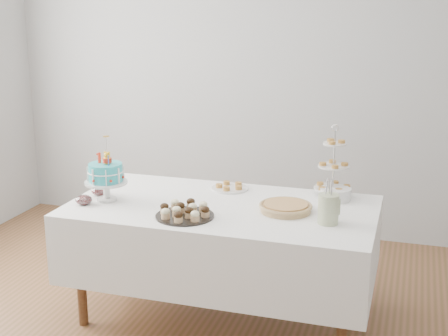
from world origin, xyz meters
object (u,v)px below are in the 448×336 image
(table, at_px, (222,239))
(pie, at_px, (286,207))
(cupcake_tray, at_px, (185,211))
(utensil_pitcher, at_px, (328,208))
(tiered_stand, at_px, (334,167))
(plate_stack, at_px, (335,194))
(birthday_cake, at_px, (106,183))
(pastry_plate, at_px, (230,187))
(jam_bowl_a, at_px, (84,200))
(jam_bowl_b, at_px, (100,191))

(table, relative_size, pie, 5.87)
(cupcake_tray, bearing_deg, utensil_pitcher, 9.52)
(cupcake_tray, relative_size, utensil_pitcher, 1.31)
(utensil_pitcher, bearing_deg, tiered_stand, 85.71)
(table, relative_size, cupcake_tray, 5.47)
(table, distance_m, plate_stack, 0.79)
(cupcake_tray, distance_m, plate_stack, 1.01)
(pie, distance_m, plate_stack, 0.42)
(table, bearing_deg, utensil_pitcher, -11.17)
(cupcake_tray, bearing_deg, pie, 26.31)
(birthday_cake, distance_m, pie, 1.16)
(tiered_stand, distance_m, pastry_plate, 0.72)
(birthday_cake, relative_size, tiered_stand, 0.87)
(tiered_stand, relative_size, utensil_pitcher, 1.79)
(birthday_cake, relative_size, plate_stack, 2.12)
(cupcake_tray, distance_m, tiered_stand, 1.05)
(table, bearing_deg, tiered_stand, 32.13)
(table, distance_m, jam_bowl_a, 0.91)
(plate_stack, bearing_deg, table, -153.67)
(tiered_stand, relative_size, plate_stack, 2.43)
(jam_bowl_b, bearing_deg, utensil_pitcher, -3.70)
(cupcake_tray, distance_m, pie, 0.62)
(utensil_pitcher, bearing_deg, plate_stack, 83.00)
(table, height_order, utensil_pitcher, utensil_pitcher)
(birthday_cake, xyz_separation_m, pie, (1.15, 0.12, -0.08))
(tiered_stand, relative_size, jam_bowl_b, 4.51)
(tiered_stand, bearing_deg, cupcake_tray, -139.28)
(pie, height_order, jam_bowl_b, jam_bowl_b)
(jam_bowl_b, bearing_deg, tiered_stand, 16.47)
(cupcake_tray, height_order, utensil_pitcher, utensil_pitcher)
(birthday_cake, bearing_deg, cupcake_tray, 2.08)
(pastry_plate, distance_m, utensil_pitcher, 0.88)
(pastry_plate, height_order, utensil_pitcher, utensil_pitcher)
(cupcake_tray, bearing_deg, tiered_stand, 40.72)
(cupcake_tray, bearing_deg, jam_bowl_a, 177.42)
(birthday_cake, relative_size, jam_bowl_b, 3.92)
(pie, relative_size, jam_bowl_a, 3.14)
(jam_bowl_b, distance_m, utensil_pitcher, 1.53)
(pie, height_order, utensil_pitcher, utensil_pitcher)
(cupcake_tray, xyz_separation_m, pastry_plate, (0.09, 0.62, -0.02))
(utensil_pitcher, bearing_deg, jam_bowl_b, 166.94)
(plate_stack, distance_m, jam_bowl_b, 1.55)
(pie, bearing_deg, table, 179.91)
(jam_bowl_a, relative_size, utensil_pitcher, 0.39)
(table, xyz_separation_m, jam_bowl_a, (-0.84, -0.24, 0.26))
(birthday_cake, xyz_separation_m, plate_stack, (1.41, 0.45, -0.08))
(cupcake_tray, relative_size, pastry_plate, 1.39)
(table, distance_m, jam_bowl_b, 0.88)
(pastry_plate, bearing_deg, jam_bowl_b, -154.15)
(birthday_cake, distance_m, jam_bowl_a, 0.18)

